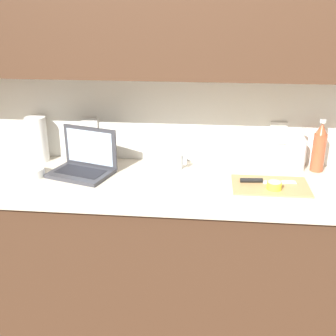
{
  "coord_description": "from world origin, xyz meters",
  "views": [
    {
      "loc": [
        -0.17,
        -1.92,
        1.77
      ],
      "look_at": [
        -0.35,
        -0.01,
        1.0
      ],
      "focal_mm": 45.0,
      "sensor_mm": 36.0,
      "label": 1
    }
  ],
  "objects_px": {
    "paper_towel_roll": "(37,139)",
    "bottle_green_soda": "(319,148)",
    "laptop": "(85,162)",
    "bowl_white": "(30,172)",
    "bottle_oil_tall": "(299,152)",
    "knife": "(258,181)",
    "measuring_cup": "(174,161)",
    "cutting_board": "(270,186)",
    "lemon_half_cut": "(274,185)"
  },
  "relations": [
    {
      "from": "paper_towel_roll",
      "to": "bottle_green_soda",
      "type": "bearing_deg",
      "value": -0.06
    },
    {
      "from": "laptop",
      "to": "bowl_white",
      "type": "relative_size",
      "value": 2.37
    },
    {
      "from": "bottle_green_soda",
      "to": "bottle_oil_tall",
      "type": "distance_m",
      "value": 0.1
    },
    {
      "from": "knife",
      "to": "paper_towel_roll",
      "type": "relative_size",
      "value": 1.1
    },
    {
      "from": "laptop",
      "to": "measuring_cup",
      "type": "xyz_separation_m",
      "value": [
        0.46,
        0.11,
        -0.01
      ]
    },
    {
      "from": "cutting_board",
      "to": "measuring_cup",
      "type": "height_order",
      "value": "measuring_cup"
    },
    {
      "from": "laptop",
      "to": "lemon_half_cut",
      "type": "bearing_deg",
      "value": 9.6
    },
    {
      "from": "laptop",
      "to": "cutting_board",
      "type": "distance_m",
      "value": 0.95
    },
    {
      "from": "cutting_board",
      "to": "lemon_half_cut",
      "type": "relative_size",
      "value": 5.18
    },
    {
      "from": "cutting_board",
      "to": "paper_towel_roll",
      "type": "xyz_separation_m",
      "value": [
        -1.26,
        0.24,
        0.12
      ]
    },
    {
      "from": "knife",
      "to": "lemon_half_cut",
      "type": "relative_size",
      "value": 3.89
    },
    {
      "from": "lemon_half_cut",
      "to": "bottle_oil_tall",
      "type": "bearing_deg",
      "value": 60.19
    },
    {
      "from": "measuring_cup",
      "to": "bowl_white",
      "type": "distance_m",
      "value": 0.75
    },
    {
      "from": "lemon_half_cut",
      "to": "bowl_white",
      "type": "relative_size",
      "value": 0.47
    },
    {
      "from": "laptop",
      "to": "lemon_half_cut",
      "type": "xyz_separation_m",
      "value": [
        0.96,
        -0.13,
        -0.03
      ]
    },
    {
      "from": "bottle_oil_tall",
      "to": "measuring_cup",
      "type": "xyz_separation_m",
      "value": [
        -0.66,
        -0.04,
        -0.06
      ]
    },
    {
      "from": "paper_towel_roll",
      "to": "bowl_white",
      "type": "bearing_deg",
      "value": -80.11
    },
    {
      "from": "bottle_green_soda",
      "to": "measuring_cup",
      "type": "bearing_deg",
      "value": -176.85
    },
    {
      "from": "paper_towel_roll",
      "to": "measuring_cup",
      "type": "bearing_deg",
      "value": -3.21
    },
    {
      "from": "knife",
      "to": "bowl_white",
      "type": "xyz_separation_m",
      "value": [
        -1.16,
        -0.01,
        0.01
      ]
    },
    {
      "from": "measuring_cup",
      "to": "paper_towel_roll",
      "type": "distance_m",
      "value": 0.78
    },
    {
      "from": "cutting_board",
      "to": "laptop",
      "type": "bearing_deg",
      "value": 174.71
    },
    {
      "from": "knife",
      "to": "measuring_cup",
      "type": "bearing_deg",
      "value": 153.75
    },
    {
      "from": "knife",
      "to": "bottle_green_soda",
      "type": "distance_m",
      "value": 0.4
    },
    {
      "from": "bowl_white",
      "to": "paper_towel_roll",
      "type": "xyz_separation_m",
      "value": [
        -0.04,
        0.22,
        0.1
      ]
    },
    {
      "from": "cutting_board",
      "to": "knife",
      "type": "bearing_deg",
      "value": 154.5
    },
    {
      "from": "cutting_board",
      "to": "knife",
      "type": "distance_m",
      "value": 0.06
    },
    {
      "from": "measuring_cup",
      "to": "paper_towel_roll",
      "type": "bearing_deg",
      "value": 176.79
    },
    {
      "from": "bottle_green_soda",
      "to": "laptop",
      "type": "bearing_deg",
      "value": -173.11
    },
    {
      "from": "measuring_cup",
      "to": "bowl_white",
      "type": "height_order",
      "value": "measuring_cup"
    },
    {
      "from": "cutting_board",
      "to": "measuring_cup",
      "type": "bearing_deg",
      "value": 158.33
    },
    {
      "from": "laptop",
      "to": "paper_towel_roll",
      "type": "distance_m",
      "value": 0.35
    },
    {
      "from": "knife",
      "to": "paper_towel_roll",
      "type": "xyz_separation_m",
      "value": [
        -1.2,
        0.21,
        0.11
      ]
    },
    {
      "from": "knife",
      "to": "bottle_green_soda",
      "type": "relative_size",
      "value": 0.98
    },
    {
      "from": "bowl_white",
      "to": "lemon_half_cut",
      "type": "bearing_deg",
      "value": -2.67
    },
    {
      "from": "lemon_half_cut",
      "to": "paper_towel_roll",
      "type": "height_order",
      "value": "paper_towel_roll"
    },
    {
      "from": "knife",
      "to": "laptop",
      "type": "bearing_deg",
      "value": 170.99
    },
    {
      "from": "bottle_oil_tall",
      "to": "bowl_white",
      "type": "height_order",
      "value": "bottle_oil_tall"
    },
    {
      "from": "cutting_board",
      "to": "knife",
      "type": "xyz_separation_m",
      "value": [
        -0.06,
        0.03,
        0.01
      ]
    },
    {
      "from": "laptop",
      "to": "paper_towel_roll",
      "type": "relative_size",
      "value": 1.43
    },
    {
      "from": "laptop",
      "to": "bottle_oil_tall",
      "type": "xyz_separation_m",
      "value": [
        1.12,
        0.15,
        0.05
      ]
    },
    {
      "from": "bottle_oil_tall",
      "to": "paper_towel_roll",
      "type": "xyz_separation_m",
      "value": [
        -1.43,
        0.0,
        0.02
      ]
    },
    {
      "from": "cutting_board",
      "to": "measuring_cup",
      "type": "distance_m",
      "value": 0.53
    },
    {
      "from": "knife",
      "to": "bowl_white",
      "type": "distance_m",
      "value": 1.16
    },
    {
      "from": "bottle_green_soda",
      "to": "paper_towel_roll",
      "type": "xyz_separation_m",
      "value": [
        -1.53,
        0.0,
        -0.0
      ]
    },
    {
      "from": "laptop",
      "to": "knife",
      "type": "distance_m",
      "value": 0.9
    },
    {
      "from": "laptop",
      "to": "lemon_half_cut",
      "type": "distance_m",
      "value": 0.97
    },
    {
      "from": "bottle_green_soda",
      "to": "bottle_oil_tall",
      "type": "height_order",
      "value": "bottle_green_soda"
    },
    {
      "from": "cutting_board",
      "to": "measuring_cup",
      "type": "relative_size",
      "value": 3.26
    },
    {
      "from": "cutting_board",
      "to": "bottle_oil_tall",
      "type": "xyz_separation_m",
      "value": [
        0.17,
        0.24,
        0.1
      ]
    }
  ]
}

